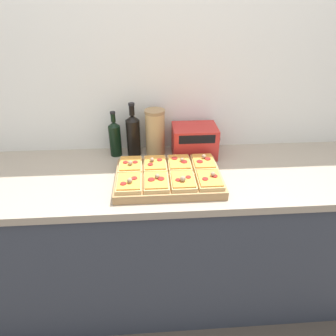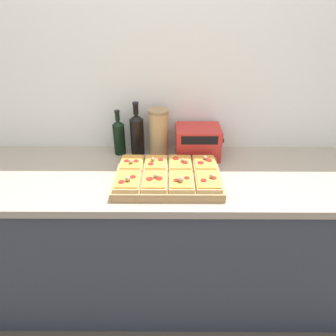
{
  "view_description": "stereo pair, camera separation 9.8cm",
  "coord_description": "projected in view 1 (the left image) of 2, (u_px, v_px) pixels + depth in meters",
  "views": [
    {
      "loc": [
        -0.08,
        -1.06,
        1.77
      ],
      "look_at": [
        0.01,
        0.26,
        0.99
      ],
      "focal_mm": 32.0,
      "sensor_mm": 36.0,
      "label": 1
    },
    {
      "loc": [
        0.02,
        -1.07,
        1.77
      ],
      "look_at": [
        0.01,
        0.26,
        0.99
      ],
      "focal_mm": 32.0,
      "sensor_mm": 36.0,
      "label": 2
    }
  ],
  "objects": [
    {
      "name": "ground_plane",
      "position": [
        169.0,
        332.0,
        1.81
      ],
      "size": [
        12.0,
        12.0,
        0.0
      ],
      "primitive_type": "plane",
      "color": "#4C4238"
    },
    {
      "name": "wall_back",
      "position": [
        161.0,
        96.0,
        1.76
      ],
      "size": [
        6.0,
        0.06,
        2.5
      ],
      "color": "silver",
      "rests_on": "ground_plane"
    },
    {
      "name": "kitchen_counter",
      "position": [
        165.0,
        237.0,
        1.85
      ],
      "size": [
        2.63,
        0.67,
        0.93
      ],
      "color": "#333842",
      "rests_on": "ground_plane"
    },
    {
      "name": "cutting_board",
      "position": [
        168.0,
        178.0,
        1.53
      ],
      "size": [
        0.54,
        0.37,
        0.04
      ],
      "primitive_type": "cube",
      "color": "#A37A4C",
      "rests_on": "kitchen_counter"
    },
    {
      "name": "pizza_slice_back_left",
      "position": [
        131.0,
        165.0,
        1.58
      ],
      "size": [
        0.12,
        0.16,
        0.05
      ],
      "color": "tan",
      "rests_on": "cutting_board"
    },
    {
      "name": "pizza_slice_back_midleft",
      "position": [
        155.0,
        164.0,
        1.59
      ],
      "size": [
        0.12,
        0.16,
        0.05
      ],
      "color": "tan",
      "rests_on": "cutting_board"
    },
    {
      "name": "pizza_slice_back_midright",
      "position": [
        179.0,
        163.0,
        1.6
      ],
      "size": [
        0.12,
        0.16,
        0.05
      ],
      "color": "tan",
      "rests_on": "cutting_board"
    },
    {
      "name": "pizza_slice_back_right",
      "position": [
        203.0,
        162.0,
        1.6
      ],
      "size": [
        0.12,
        0.16,
        0.05
      ],
      "color": "tan",
      "rests_on": "cutting_board"
    },
    {
      "name": "pizza_slice_front_left",
      "position": [
        129.0,
        183.0,
        1.43
      ],
      "size": [
        0.12,
        0.16,
        0.05
      ],
      "color": "tan",
      "rests_on": "cutting_board"
    },
    {
      "name": "pizza_slice_front_midleft",
      "position": [
        156.0,
        182.0,
        1.44
      ],
      "size": [
        0.12,
        0.16,
        0.05
      ],
      "color": "tan",
      "rests_on": "cutting_board"
    },
    {
      "name": "pizza_slice_front_midright",
      "position": [
        183.0,
        181.0,
        1.44
      ],
      "size": [
        0.12,
        0.16,
        0.06
      ],
      "color": "tan",
      "rests_on": "cutting_board"
    },
    {
      "name": "pizza_slice_front_right",
      "position": [
        210.0,
        180.0,
        1.45
      ],
      "size": [
        0.12,
        0.16,
        0.05
      ],
      "color": "tan",
      "rests_on": "cutting_board"
    },
    {
      "name": "olive_oil_bottle",
      "position": [
        115.0,
        138.0,
        1.75
      ],
      "size": [
        0.07,
        0.07,
        0.27
      ],
      "color": "black",
      "rests_on": "kitchen_counter"
    },
    {
      "name": "wine_bottle",
      "position": [
        133.0,
        134.0,
        1.75
      ],
      "size": [
        0.08,
        0.08,
        0.32
      ],
      "color": "black",
      "rests_on": "kitchen_counter"
    },
    {
      "name": "grain_jar_tall",
      "position": [
        155.0,
        132.0,
        1.75
      ],
      "size": [
        0.12,
        0.12,
        0.28
      ],
      "color": "tan",
      "rests_on": "kitchen_counter"
    },
    {
      "name": "toaster_oven",
      "position": [
        194.0,
        141.0,
        1.76
      ],
      "size": [
        0.28,
        0.19,
        0.18
      ],
      "color": "red",
      "rests_on": "kitchen_counter"
    }
  ]
}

